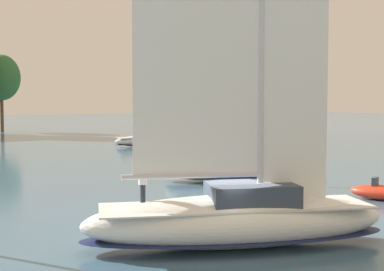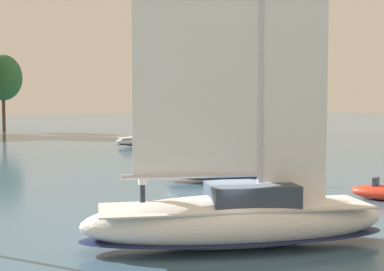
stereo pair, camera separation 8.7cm
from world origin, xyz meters
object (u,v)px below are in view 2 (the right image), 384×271
at_px(sailboat_moored_outer_mooring, 227,169).
at_px(tree_shore_center, 3,78).
at_px(motor_tender, 382,192).
at_px(sailboat_moored_mid_channel, 149,140).
at_px(sailboat_main, 237,214).

bearing_deg(sailboat_moored_outer_mooring, tree_shore_center, 86.71).
xyz_separation_m(sailboat_moored_outer_mooring, motor_tender, (2.66, -10.93, -0.37)).
distance_m(sailboat_moored_outer_mooring, motor_tender, 11.26).
xyz_separation_m(sailboat_moored_mid_channel, sailboat_moored_outer_mooring, (-9.92, -28.17, 0.01)).
bearing_deg(sailboat_moored_mid_channel, sailboat_moored_outer_mooring, -109.40).
height_order(sailboat_moored_outer_mooring, motor_tender, sailboat_moored_outer_mooring).
height_order(tree_shore_center, sailboat_moored_outer_mooring, tree_shore_center).
height_order(sailboat_main, sailboat_moored_mid_channel, sailboat_main).
distance_m(sailboat_moored_mid_channel, sailboat_moored_outer_mooring, 29.87).
relative_size(tree_shore_center, motor_tender, 3.73).
height_order(sailboat_moored_mid_channel, motor_tender, sailboat_moored_mid_channel).
bearing_deg(sailboat_moored_mid_channel, motor_tender, -100.52).
relative_size(sailboat_main, sailboat_moored_outer_mooring, 1.39).
distance_m(sailboat_main, sailboat_moored_outer_mooring, 17.33).
distance_m(tree_shore_center, sailboat_moored_outer_mooring, 72.05).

